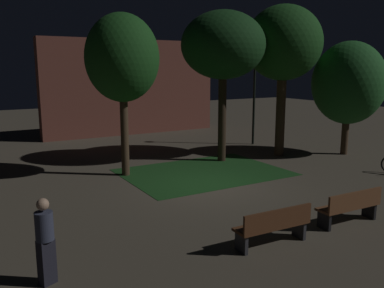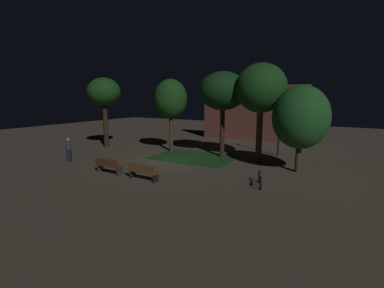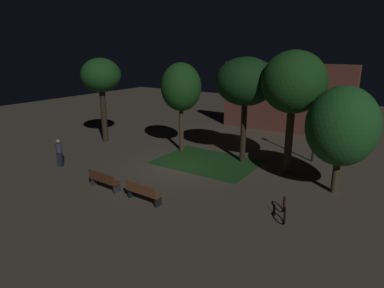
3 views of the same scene
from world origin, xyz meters
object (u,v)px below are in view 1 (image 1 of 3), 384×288
Objects in this scene: pedestrian at (45,239)px; lamp_post_plaza_east at (254,87)px; tree_left_canopy at (223,46)px; bench_path_side at (274,225)px; tree_back_left at (122,59)px; tree_right_canopy at (349,83)px; bench_front_left at (351,206)px; tree_back_right at (283,44)px.

lamp_post_plaza_east is at bearing 36.93° from pedestrian.
bench_path_side is at bearing -116.58° from tree_left_canopy.
tree_left_canopy reaches higher than tree_back_left.
tree_back_left is (-9.87, 1.52, 0.97)m from tree_right_canopy.
tree_left_canopy reaches higher than pedestrian.
bench_front_left is 0.43× the size of lamp_post_plaza_east.
bench_path_side is at bearing -132.92° from tree_back_right.
pedestrian is (-3.99, -6.42, -3.30)m from tree_back_left.
tree_right_canopy is at bearing -17.08° from tree_left_canopy.
lamp_post_plaza_east reaches higher than bench_front_left.
bench_front_left is 9.28m from tree_right_canopy.
tree_back_left reaches higher than bench_path_side.
tree_right_canopy is 3.11× the size of pedestrian.
tree_back_right is at bearing 47.08° from bench_path_side.
bench_front_left is at bearing -119.96° from tree_back_right.
lamp_post_plaza_east is at bearing 75.81° from tree_back_right.
tree_right_canopy is (5.53, -1.70, -1.52)m from tree_left_canopy.
bench_front_left is 0.30× the size of tree_left_canopy.
pedestrian is at bearing -160.53° from tree_right_canopy.
pedestrian is at bearing -121.84° from tree_back_left.
tree_back_left is 3.55× the size of pedestrian.
bench_front_left is at bearing -115.96° from lamp_post_plaza_east.
pedestrian is (-8.32, -6.60, -3.85)m from tree_left_canopy.
lamp_post_plaza_east is at bearing 116.78° from tree_right_canopy.
tree_back_right reaches higher than lamp_post_plaza_east.
tree_left_canopy is 1.45× the size of lamp_post_plaza_east.
tree_right_canopy is at bearing -8.76° from tree_back_left.
tree_back_left is at bearing 113.09° from bench_front_left.
tree_left_canopy reaches higher than bench_front_left.
bench_front_left is 0.28× the size of tree_back_right.
tree_back_right reaches higher than tree_back_left.
tree_left_canopy is at bearing -146.78° from lamp_post_plaza_east.
lamp_post_plaza_east is 14.95m from pedestrian.
pedestrian is (-11.15, -6.20, -3.98)m from tree_back_right.
tree_left_canopy is 3.79× the size of pedestrian.
tree_back_right is 3.42m from tree_right_canopy.
bench_path_side is 8.17m from tree_back_left.
tree_left_canopy is (1.24, 7.45, 4.22)m from bench_front_left.
bench_path_side is 1.13× the size of pedestrian.
pedestrian reaches higher than bench_path_side.
tree_back_left is at bearing -177.66° from tree_left_canopy.
tree_back_right reaches higher than bench_front_left.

